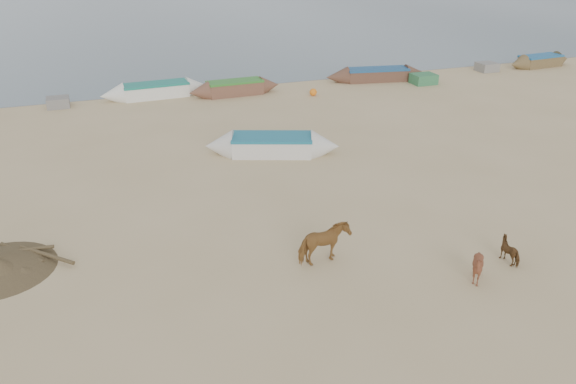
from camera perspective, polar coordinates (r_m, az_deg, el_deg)
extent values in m
plane|color=tan|center=(16.18, 4.90, -8.86)|extent=(140.00, 140.00, 0.00)
imported|color=olive|center=(16.57, 3.65, -5.28)|extent=(1.62, 0.92, 1.29)
imported|color=brown|center=(16.58, 18.71, -7.28)|extent=(1.02, 0.93, 1.00)
imported|color=brown|center=(18.03, 21.76, -5.54)|extent=(0.91, 0.95, 0.74)
sphere|color=orange|center=(34.26, 2.58, 10.10)|extent=(0.44, 0.44, 0.44)
cube|color=slate|center=(34.38, -22.32, 8.43)|extent=(1.20, 1.10, 0.56)
cube|color=#337247|center=(38.08, 13.61, 11.11)|extent=(1.50, 1.20, 0.64)
cube|color=gray|center=(42.96, 19.55, 11.88)|extent=(1.30, 1.20, 0.60)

